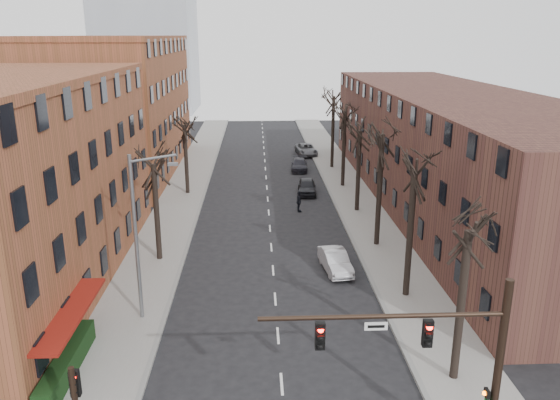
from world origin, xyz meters
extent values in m
cube|color=gray|center=(-8.00, 35.00, 0.07)|extent=(4.00, 90.00, 0.15)
cube|color=gray|center=(8.00, 35.00, 0.07)|extent=(4.00, 90.00, 0.15)
cube|color=brown|center=(-16.00, 15.00, 6.00)|extent=(12.00, 26.00, 12.00)
cube|color=brown|center=(-16.00, 44.00, 7.00)|extent=(12.00, 28.00, 14.00)
cube|color=#502E25|center=(16.00, 30.00, 5.00)|extent=(12.00, 50.00, 10.00)
cube|color=maroon|center=(-9.40, 6.00, 0.00)|extent=(1.20, 7.00, 0.15)
cube|color=black|center=(-9.50, 5.00, 0.65)|extent=(0.80, 6.00, 1.00)
cylinder|color=black|center=(7.00, -1.00, 3.60)|extent=(0.28, 0.28, 7.20)
cylinder|color=black|center=(3.00, -1.00, 6.00)|extent=(8.00, 0.16, 0.16)
cube|color=black|center=(4.50, -1.00, 5.35)|extent=(0.32, 0.22, 0.95)
cube|color=black|center=(1.00, -1.00, 5.35)|extent=(0.32, 0.22, 0.95)
cube|color=silver|center=(2.80, -1.00, 5.65)|extent=(0.75, 0.04, 0.28)
cube|color=black|center=(6.72, -1.00, 3.00)|extent=(0.12, 0.30, 0.30)
cube|color=black|center=(-7.00, -0.82, 3.70)|extent=(0.32, 0.22, 0.95)
cylinder|color=slate|center=(-7.20, 10.00, 4.50)|extent=(0.20, 0.20, 9.00)
cylinder|color=slate|center=(-6.10, 10.00, 8.80)|extent=(2.39, 0.12, 0.46)
cube|color=slate|center=(-5.10, 10.00, 8.50)|extent=(0.50, 0.22, 0.14)
imported|color=silver|center=(4.00, 15.77, 0.68)|extent=(1.94, 4.25, 1.35)
imported|color=black|center=(3.80, 33.67, 0.72)|extent=(1.96, 4.30, 1.43)
imported|color=#22222A|center=(3.80, 43.08, 0.63)|extent=(2.07, 4.47, 1.27)
imported|color=#585A60|center=(5.30, 51.20, 0.70)|extent=(2.73, 5.19, 1.39)
imported|color=black|center=(2.60, 28.07, 0.91)|extent=(0.57, 1.11, 1.83)
camera|label=1|loc=(-0.96, -16.41, 14.62)|focal=35.00mm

